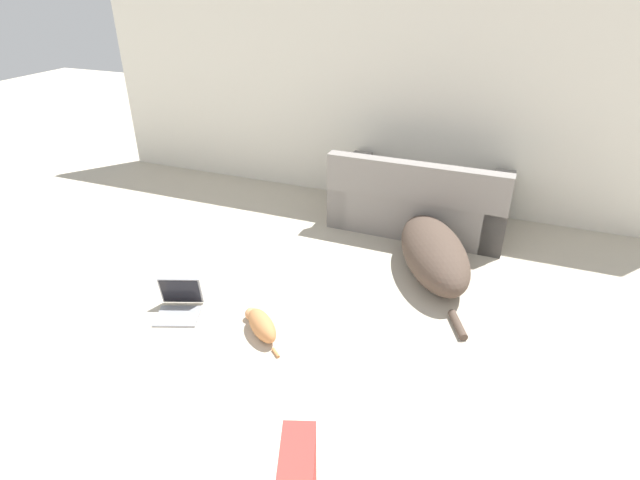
% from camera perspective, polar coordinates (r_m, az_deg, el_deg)
% --- Properties ---
extents(wall_back, '(6.42, 0.06, 2.46)m').
position_cam_1_polar(wall_back, '(5.50, 5.72, 17.01)').
color(wall_back, silver).
rests_on(wall_back, ground_plane).
extents(couch, '(1.70, 0.89, 0.78)m').
position_cam_1_polar(couch, '(5.12, 11.31, 4.30)').
color(couch, gray).
rests_on(couch, ground_plane).
extents(dog, '(0.96, 1.63, 0.41)m').
position_cam_1_polar(dog, '(4.38, 12.67, -1.13)').
color(dog, '#4C3D33').
rests_on(dog, ground_plane).
extents(cat, '(0.45, 0.39, 0.17)m').
position_cam_1_polar(cat, '(3.64, -6.75, -9.57)').
color(cat, '#BC7A47').
rests_on(cat, ground_plane).
extents(laptop_open, '(0.41, 0.41, 0.26)m').
position_cam_1_polar(laptop_open, '(3.99, -15.75, -6.74)').
color(laptop_open, gray).
rests_on(laptop_open, ground_plane).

